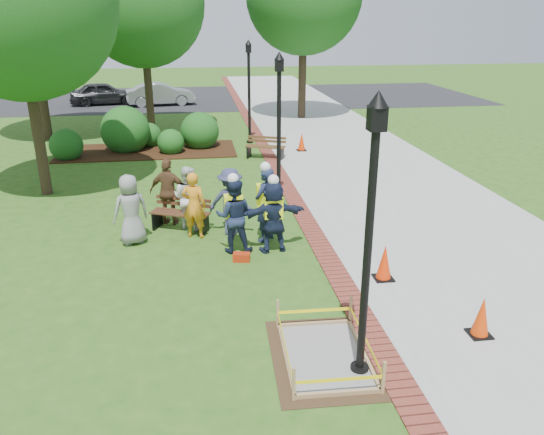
{
  "coord_description": "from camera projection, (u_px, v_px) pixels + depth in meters",
  "views": [
    {
      "loc": [
        -1.07,
        -9.53,
        5.12
      ],
      "look_at": [
        0.5,
        1.2,
        1.0
      ],
      "focal_mm": 35.0,
      "sensor_mm": 36.0,
      "label": 1
    }
  ],
  "objects": [
    {
      "name": "ground",
      "position": [
        256.0,
        285.0,
        10.78
      ],
      "size": [
        100.0,
        100.0,
        0.0
      ],
      "primitive_type": "plane",
      "color": "#285116",
      "rests_on": "ground"
    },
    {
      "name": "sidewalk",
      "position": [
        353.0,
        156.0,
        20.7
      ],
      "size": [
        6.0,
        60.0,
        0.02
      ],
      "primitive_type": "cube",
      "color": "#9E9E99",
      "rests_on": "ground"
    },
    {
      "name": "brick_edging",
      "position": [
        271.0,
        159.0,
        20.26
      ],
      "size": [
        0.5,
        60.0,
        0.03
      ],
      "primitive_type": "cube",
      "color": "maroon",
      "rests_on": "ground"
    },
    {
      "name": "mulch_bed",
      "position": [
        148.0,
        151.0,
        21.47
      ],
      "size": [
        7.0,
        3.0,
        0.05
      ],
      "primitive_type": "cube",
      "color": "#381E0F",
      "rests_on": "ground"
    },
    {
      "name": "parking_lot",
      "position": [
        210.0,
        98.0,
        35.76
      ],
      "size": [
        36.0,
        12.0,
        0.01
      ],
      "primitive_type": "cube",
      "color": "black",
      "rests_on": "ground"
    },
    {
      "name": "wet_concrete_pad",
      "position": [
        325.0,
        345.0,
        8.42
      ],
      "size": [
        1.78,
        2.36,
        0.55
      ],
      "color": "#47331E",
      "rests_on": "ground"
    },
    {
      "name": "bench_near",
      "position": [
        181.0,
        220.0,
        13.5
      ],
      "size": [
        1.57,
        1.05,
        0.81
      ],
      "color": "#562F1D",
      "rests_on": "ground"
    },
    {
      "name": "bench_far",
      "position": [
        265.0,
        152.0,
        20.35
      ],
      "size": [
        1.58,
        1.01,
        0.82
      ],
      "color": "brown",
      "rests_on": "ground"
    },
    {
      "name": "cone_front",
      "position": [
        482.0,
        318.0,
        8.95
      ],
      "size": [
        0.37,
        0.37,
        0.74
      ],
      "color": "black",
      "rests_on": "ground"
    },
    {
      "name": "cone_back",
      "position": [
        384.0,
        263.0,
        10.89
      ],
      "size": [
        0.39,
        0.39,
        0.78
      ],
      "color": "black",
      "rests_on": "ground"
    },
    {
      "name": "cone_far",
      "position": [
        302.0,
        142.0,
        21.45
      ],
      "size": [
        0.38,
        0.38,
        0.74
      ],
      "color": "black",
      "rests_on": "ground"
    },
    {
      "name": "toolbox",
      "position": [
        242.0,
        257.0,
        11.82
      ],
      "size": [
        0.41,
        0.27,
        0.19
      ],
      "primitive_type": "cube",
      "rotation": [
        0.0,
        0.0,
        -0.19
      ],
      "color": "#B0270D",
      "rests_on": "ground"
    },
    {
      "name": "lamp_near",
      "position": [
        370.0,
        221.0,
        7.3
      ],
      "size": [
        0.28,
        0.28,
        4.26
      ],
      "color": "black",
      "rests_on": "ground"
    },
    {
      "name": "lamp_mid",
      "position": [
        279.0,
        118.0,
        14.7
      ],
      "size": [
        0.28,
        0.28,
        4.26
      ],
      "color": "black",
      "rests_on": "ground"
    },
    {
      "name": "lamp_far",
      "position": [
        249.0,
        84.0,
        22.1
      ],
      "size": [
        0.28,
        0.28,
        4.26
      ],
      "color": "black",
      "rests_on": "ground"
    },
    {
      "name": "tree_left",
      "position": [
        17.0,
        1.0,
        14.41
      ],
      "size": [
        5.43,
        5.43,
        8.25
      ],
      "color": "#3D2D1E",
      "rests_on": "ground"
    },
    {
      "name": "tree_back",
      "position": [
        142.0,
        4.0,
        23.09
      ],
      "size": [
        5.47,
        5.47,
        8.39
      ],
      "color": "#3D2D1E",
      "rests_on": "ground"
    },
    {
      "name": "shrub_a",
      "position": [
        68.0,
        159.0,
        20.32
      ],
      "size": [
        1.25,
        1.25,
        1.25
      ],
      "primitive_type": "sphere",
      "color": "#1A4E16",
      "rests_on": "ground"
    },
    {
      "name": "shrub_b",
      "position": [
        127.0,
        151.0,
        21.59
      ],
      "size": [
        1.95,
        1.95,
        1.95
      ],
      "primitive_type": "sphere",
      "color": "#1A4E16",
      "rests_on": "ground"
    },
    {
      "name": "shrub_c",
      "position": [
        172.0,
        153.0,
        21.16
      ],
      "size": [
        1.06,
        1.06,
        1.06
      ],
      "primitive_type": "sphere",
      "color": "#1A4E16",
      "rests_on": "ground"
    },
    {
      "name": "shrub_d",
      "position": [
        200.0,
        147.0,
        22.13
      ],
      "size": [
        1.59,
        1.59,
        1.59
      ],
      "primitive_type": "sphere",
      "color": "#1A4E16",
      "rests_on": "ground"
    },
    {
      "name": "shrub_e",
      "position": [
        150.0,
        146.0,
        22.36
      ],
      "size": [
        1.07,
        1.07,
        1.07
      ],
      "primitive_type": "sphere",
      "color": "#1A4E16",
      "rests_on": "ground"
    },
    {
      "name": "casual_person_a",
      "position": [
        131.0,
        210.0,
        12.51
      ],
      "size": [
        0.64,
        0.54,
        1.7
      ],
      "color": "gray",
      "rests_on": "ground"
    },
    {
      "name": "casual_person_b",
      "position": [
        194.0,
        205.0,
        12.85
      ],
      "size": [
        0.61,
        0.5,
        1.66
      ],
      "color": "orange",
      "rests_on": "ground"
    },
    {
      "name": "casual_person_c",
      "position": [
        188.0,
        198.0,
        13.44
      ],
      "size": [
        0.62,
        0.55,
        1.64
      ],
      "color": "silver",
      "rests_on": "ground"
    },
    {
      "name": "casual_person_d",
      "position": [
        169.0,
        192.0,
        13.68
      ],
      "size": [
        0.64,
        0.51,
        1.75
      ],
      "color": "brown",
      "rests_on": "ground"
    },
    {
      "name": "casual_person_e",
      "position": [
        231.0,
        202.0,
        13.07
      ],
      "size": [
        0.62,
        0.49,
        1.69
      ],
      "color": "#313456",
      "rests_on": "ground"
    },
    {
      "name": "hivis_worker_a",
      "position": [
        273.0,
        214.0,
        12.06
      ],
      "size": [
        0.58,
        0.41,
        1.84
      ],
      "color": "#1A2143",
      "rests_on": "ground"
    },
    {
      "name": "hivis_worker_b",
      "position": [
        265.0,
        203.0,
        12.62
      ],
      "size": [
        0.68,
        0.67,
        1.97
      ],
      "color": "#1C234A",
      "rests_on": "ground"
    },
    {
      "name": "hivis_worker_c",
      "position": [
        234.0,
        213.0,
        12.03
      ],
      "size": [
        0.6,
        0.43,
        1.88
      ],
      "color": "#1B2A47",
      "rests_on": "ground"
    },
    {
      "name": "parked_car_a",
      "position": [
        105.0,
        105.0,
        32.94
      ],
      "size": [
        2.78,
        4.87,
        1.5
      ],
      "primitive_type": "imported",
      "rotation": [
        0.0,
        0.0,
        1.75
      ],
      "color": "#262628",
      "rests_on": "ground"
    },
    {
      "name": "parked_car_b",
      "position": [
        162.0,
        105.0,
        32.66
      ],
      "size": [
        2.63,
        4.76,
        1.47
      ],
      "primitive_type": "imported",
      "rotation": [
        0.0,
        0.0,
        1.73
      ],
      "color": "#96979B",
      "rests_on": "ground"
    }
  ]
}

